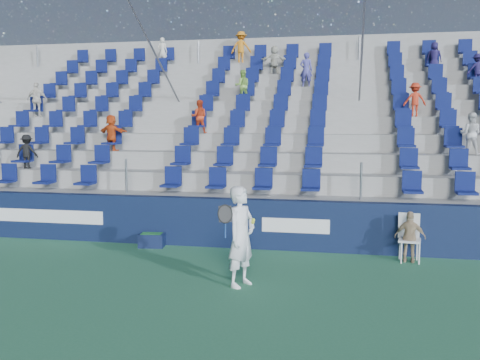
{
  "coord_description": "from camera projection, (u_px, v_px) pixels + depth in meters",
  "views": [
    {
      "loc": [
        2.66,
        -9.44,
        3.09
      ],
      "look_at": [
        0.2,
        2.8,
        1.7
      ],
      "focal_mm": 40.0,
      "sensor_mm": 36.0,
      "label": 1
    }
  ],
  "objects": [
    {
      "name": "ground",
      "position": [
        200.0,
        286.0,
        10.06
      ],
      "size": [
        70.0,
        70.0,
        0.0
      ],
      "primitive_type": "plane",
      "color": "#31744E",
      "rests_on": "ground"
    },
    {
      "name": "sponsor_wall",
      "position": [
        235.0,
        223.0,
        13.06
      ],
      "size": [
        24.0,
        0.32,
        1.2
      ],
      "color": "#101B3B",
      "rests_on": "ground"
    },
    {
      "name": "grandstand",
      "position": [
        266.0,
        149.0,
        17.85
      ],
      "size": [
        24.0,
        8.17,
        6.63
      ],
      "color": "#9E9E99",
      "rests_on": "ground"
    },
    {
      "name": "tennis_player",
      "position": [
        241.0,
        236.0,
        9.95
      ],
      "size": [
        0.75,
        0.81,
        1.89
      ],
      "color": "white",
      "rests_on": "ground"
    },
    {
      "name": "line_judge_chair",
      "position": [
        409.0,
        234.0,
        11.79
      ],
      "size": [
        0.53,
        0.54,
        1.05
      ],
      "color": "white",
      "rests_on": "ground"
    },
    {
      "name": "line_judge",
      "position": [
        410.0,
        237.0,
        11.64
      ],
      "size": [
        0.69,
        0.36,
        1.13
      ],
      "primitive_type": "imported",
      "rotation": [
        0.0,
        0.0,
        3.01
      ],
      "color": "tan",
      "rests_on": "ground"
    },
    {
      "name": "ball_bin",
      "position": [
        152.0,
        239.0,
        13.11
      ],
      "size": [
        0.65,
        0.47,
        0.34
      ],
      "color": "#0F1839",
      "rests_on": "ground"
    }
  ]
}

